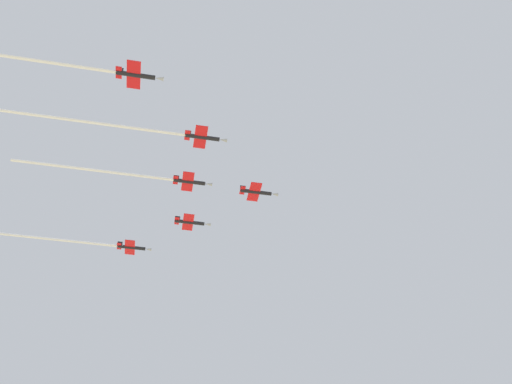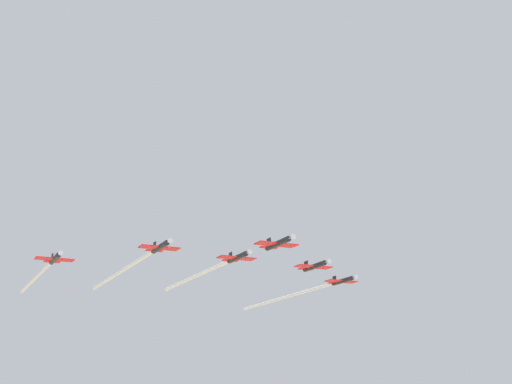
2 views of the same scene
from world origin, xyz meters
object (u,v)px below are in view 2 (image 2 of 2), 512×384
jet_lead (278,243)px  jet_port_inner (315,266)px  jet_center_rear (42,271)px  jet_port_outer (211,269)px  jet_starboard_inner (133,264)px  jet_starboard_outer (303,292)px

jet_lead → jet_port_inner: (16.27, -23.05, -0.02)m
jet_lead → jet_center_rear: size_ratio=0.20×
jet_port_inner → jet_port_outer: (22.84, 16.31, 0.95)m
jet_port_inner → jet_starboard_inner: (29.56, 35.39, 1.36)m
jet_port_outer → jet_port_inner: bearing=135.3°
jet_port_inner → jet_port_outer: bearing=-44.7°
jet_lead → jet_port_outer: size_ratio=0.21×
jet_center_rear → jet_starboard_outer: bearing=-176.5°
jet_starboard_inner → jet_starboard_outer: (10.15, -62.48, -0.68)m
jet_starboard_outer → jet_center_rear: (8.82, 79.46, -0.06)m
jet_starboard_inner → jet_port_outer: (-6.72, -19.08, -0.41)m
jet_port_inner → jet_center_rear: bearing=-33.0°
jet_port_inner → jet_center_rear: size_ratio=0.20×
jet_port_outer → jet_center_rear: 44.27m
jet_lead → jet_port_inner: jet_lead is taller
jet_starboard_inner → jet_center_rear: bearing=-38.4°
jet_port_inner → jet_starboard_inner: bearing=-30.1°
jet_lead → jet_port_outer: (39.11, -6.74, 0.93)m
jet_port_outer → jet_starboard_outer: 46.56m
jet_port_outer → jet_lead: bearing=90.0°
jet_lead → jet_starboard_inner: jet_starboard_inner is taller
jet_starboard_inner → jet_port_outer: size_ratio=1.19×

